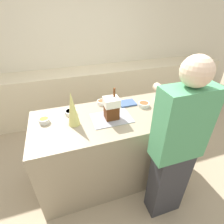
{
  "coord_description": "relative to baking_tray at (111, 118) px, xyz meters",
  "views": [
    {
      "loc": [
        -0.53,
        -1.56,
        2.05
      ],
      "look_at": [
        -0.02,
        0.0,
        1.02
      ],
      "focal_mm": 28.0,
      "sensor_mm": 36.0,
      "label": 1
    }
  ],
  "objects": [
    {
      "name": "ground_plane",
      "position": [
        0.03,
        0.03,
        -0.96
      ],
      "size": [
        12.0,
        12.0,
        0.0
      ],
      "primitive_type": "plane",
      "color": "tan"
    },
    {
      "name": "wall_back",
      "position": [
        0.03,
        2.08,
        0.34
      ],
      "size": [
        8.0,
        0.05,
        2.6
      ],
      "color": "beige",
      "rests_on": "ground_plane"
    },
    {
      "name": "back_cabinet_block",
      "position": [
        0.03,
        1.75,
        -0.49
      ],
      "size": [
        6.0,
        0.6,
        0.94
      ],
      "color": "beige",
      "rests_on": "ground_plane"
    },
    {
      "name": "kitchen_island",
      "position": [
        0.03,
        0.03,
        -0.48
      ],
      "size": [
        1.83,
        0.8,
        0.96
      ],
      "color": "gray",
      "rests_on": "ground_plane"
    },
    {
      "name": "baking_tray",
      "position": [
        0.0,
        0.0,
        0.0
      ],
      "size": [
        0.44,
        0.31,
        0.01
      ],
      "color": "#9E9EA8",
      "rests_on": "kitchen_island"
    },
    {
      "name": "gingerbread_house",
      "position": [
        0.0,
        0.0,
        0.13
      ],
      "size": [
        0.16,
        0.15,
        0.34
      ],
      "color": "#5B2D14",
      "rests_on": "baking_tray"
    },
    {
      "name": "decorative_tree",
      "position": [
        -0.41,
        0.02,
        0.18
      ],
      "size": [
        0.12,
        0.12,
        0.38
      ],
      "color": "#DBD675",
      "rests_on": "kitchen_island"
    },
    {
      "name": "candy_bowl_center_rear",
      "position": [
        0.46,
        0.13,
        0.02
      ],
      "size": [
        0.14,
        0.14,
        0.05
      ],
      "color": "silver",
      "rests_on": "kitchen_island"
    },
    {
      "name": "candy_bowl_behind_tray",
      "position": [
        -0.42,
        0.23,
        0.02
      ],
      "size": [
        0.13,
        0.13,
        0.04
      ],
      "color": "white",
      "rests_on": "kitchen_island"
    },
    {
      "name": "candy_bowl_near_tray_right",
      "position": [
        -0.02,
        0.34,
        0.02
      ],
      "size": [
        0.12,
        0.12,
        0.05
      ],
      "color": "white",
      "rests_on": "kitchen_island"
    },
    {
      "name": "candy_bowl_near_tray_left",
      "position": [
        0.74,
        0.02,
        0.02
      ],
      "size": [
        0.11,
        0.11,
        0.04
      ],
      "color": "silver",
      "rests_on": "kitchen_island"
    },
    {
      "name": "candy_bowl_far_left",
      "position": [
        -0.71,
        0.15,
        0.02
      ],
      "size": [
        0.11,
        0.11,
        0.05
      ],
      "color": "white",
      "rests_on": "kitchen_island"
    },
    {
      "name": "candy_bowl_far_right",
      "position": [
        0.73,
        0.22,
        0.03
      ],
      "size": [
        0.12,
        0.12,
        0.05
      ],
      "color": "white",
      "rests_on": "kitchen_island"
    },
    {
      "name": "cookbook",
      "position": [
        0.29,
        0.25,
        0.01
      ],
      "size": [
        0.21,
        0.16,
        0.02
      ],
      "color": "#3F598C",
      "rests_on": "kitchen_island"
    },
    {
      "name": "person",
      "position": [
        0.42,
        -0.6,
        -0.05
      ],
      "size": [
        0.46,
        0.58,
        1.76
      ],
      "color": "#333338",
      "rests_on": "ground_plane"
    }
  ]
}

